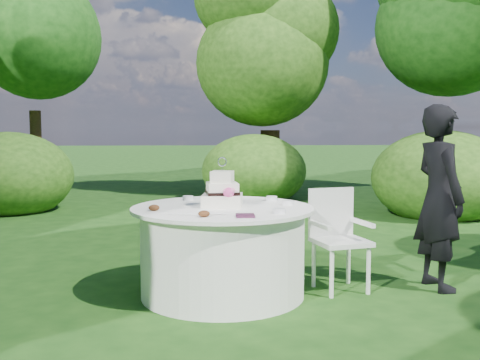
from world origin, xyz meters
name	(u,v)px	position (x,y,z in m)	size (l,w,h in m)	color
ground	(223,295)	(0.00, 0.00, 0.00)	(80.00, 80.00, 0.00)	#153B10
napkins	(245,216)	(0.16, -0.54, 0.78)	(0.14, 0.14, 0.02)	#431D35
feather_plume	(198,214)	(-0.20, -0.42, 0.78)	(0.48, 0.07, 0.01)	white
guest	(439,197)	(1.94, 0.10, 0.83)	(0.60, 0.39, 1.65)	black
table	(223,251)	(0.00, 0.00, 0.39)	(1.56, 1.56, 0.77)	white
cake	(222,193)	(0.00, 0.02, 0.88)	(0.37, 0.38, 0.43)	white
chair	(337,231)	(1.03, 0.15, 0.52)	(0.54, 0.53, 0.90)	silver
votives	(255,202)	(0.29, 0.14, 0.79)	(0.98, 0.95, 0.04)	white
petal_cups	(178,211)	(-0.36, -0.36, 0.79)	(0.50, 0.43, 0.05)	#562D16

